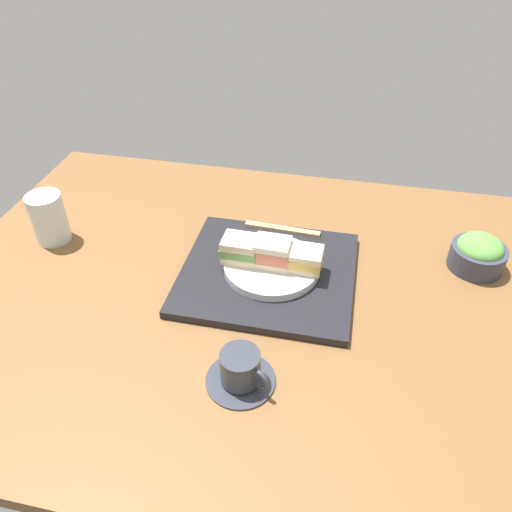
{
  "coord_description": "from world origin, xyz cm",
  "views": [
    {
      "loc": [
        -14.41,
        75.37,
        71.21
      ],
      "look_at": [
        2.67,
        -5.26,
        5.0
      ],
      "focal_mm": 35.06,
      "sensor_mm": 36.0,
      "label": 1
    }
  ],
  "objects_px": {
    "sandwich_far": "(240,249)",
    "drinking_glass": "(49,218)",
    "chopsticks_pair": "(282,229)",
    "salad_bowl": "(478,253)",
    "sandwich_near": "(304,259)",
    "sandwich_middle": "(272,252)",
    "coffee_cup": "(241,370)",
    "sandwich_plate": "(272,266)"
  },
  "relations": [
    {
      "from": "sandwich_far",
      "to": "drinking_glass",
      "type": "distance_m",
      "value": 0.46
    },
    {
      "from": "chopsticks_pair",
      "to": "drinking_glass",
      "type": "xyz_separation_m",
      "value": [
        0.53,
        0.12,
        0.04
      ]
    },
    {
      "from": "chopsticks_pair",
      "to": "drinking_glass",
      "type": "bearing_deg",
      "value": 12.93
    },
    {
      "from": "sandwich_far",
      "to": "salad_bowl",
      "type": "height_order",
      "value": "sandwich_far"
    },
    {
      "from": "salad_bowl",
      "to": "chopsticks_pair",
      "type": "relative_size",
      "value": 0.65
    },
    {
      "from": "sandwich_near",
      "to": "sandwich_middle",
      "type": "relative_size",
      "value": 0.98
    },
    {
      "from": "sandwich_far",
      "to": "drinking_glass",
      "type": "relative_size",
      "value": 0.68
    },
    {
      "from": "chopsticks_pair",
      "to": "coffee_cup",
      "type": "distance_m",
      "value": 0.43
    },
    {
      "from": "sandwich_plate",
      "to": "sandwich_near",
      "type": "xyz_separation_m",
      "value": [
        -0.07,
        -0.0,
        0.03
      ]
    },
    {
      "from": "salad_bowl",
      "to": "coffee_cup",
      "type": "xyz_separation_m",
      "value": [
        0.43,
        0.41,
        -0.01
      ]
    },
    {
      "from": "sandwich_middle",
      "to": "salad_bowl",
      "type": "distance_m",
      "value": 0.45
    },
    {
      "from": "sandwich_near",
      "to": "coffee_cup",
      "type": "bearing_deg",
      "value": 76.68
    },
    {
      "from": "sandwich_far",
      "to": "salad_bowl",
      "type": "distance_m",
      "value": 0.52
    },
    {
      "from": "salad_bowl",
      "to": "sandwich_middle",
      "type": "bearing_deg",
      "value": 15.8
    },
    {
      "from": "sandwich_near",
      "to": "sandwich_far",
      "type": "bearing_deg",
      "value": 0.37
    },
    {
      "from": "sandwich_near",
      "to": "sandwich_plate",
      "type": "bearing_deg",
      "value": 0.37
    },
    {
      "from": "sandwich_middle",
      "to": "sandwich_plate",
      "type": "bearing_deg",
      "value": 45.0
    },
    {
      "from": "sandwich_plate",
      "to": "drinking_glass",
      "type": "distance_m",
      "value": 0.53
    },
    {
      "from": "sandwich_middle",
      "to": "chopsticks_pair",
      "type": "relative_size",
      "value": 0.43
    },
    {
      "from": "coffee_cup",
      "to": "sandwich_middle",
      "type": "bearing_deg",
      "value": -89.98
    },
    {
      "from": "salad_bowl",
      "to": "sandwich_plate",
      "type": "bearing_deg",
      "value": 15.8
    },
    {
      "from": "sandwich_far",
      "to": "salad_bowl",
      "type": "bearing_deg",
      "value": -166.2
    },
    {
      "from": "sandwich_plate",
      "to": "chopsticks_pair",
      "type": "relative_size",
      "value": 1.13
    },
    {
      "from": "sandwich_near",
      "to": "salad_bowl",
      "type": "bearing_deg",
      "value": -161.52
    },
    {
      "from": "sandwich_plate",
      "to": "sandwich_middle",
      "type": "bearing_deg",
      "value": -135.0
    },
    {
      "from": "salad_bowl",
      "to": "drinking_glass",
      "type": "distance_m",
      "value": 0.97
    },
    {
      "from": "sandwich_plate",
      "to": "sandwich_far",
      "type": "height_order",
      "value": "sandwich_far"
    },
    {
      "from": "salad_bowl",
      "to": "drinking_glass",
      "type": "bearing_deg",
      "value": 5.78
    },
    {
      "from": "sandwich_middle",
      "to": "salad_bowl",
      "type": "bearing_deg",
      "value": -164.2
    },
    {
      "from": "chopsticks_pair",
      "to": "drinking_glass",
      "type": "height_order",
      "value": "drinking_glass"
    },
    {
      "from": "coffee_cup",
      "to": "drinking_glass",
      "type": "height_order",
      "value": "drinking_glass"
    },
    {
      "from": "sandwich_far",
      "to": "salad_bowl",
      "type": "relative_size",
      "value": 0.69
    },
    {
      "from": "coffee_cup",
      "to": "sandwich_far",
      "type": "bearing_deg",
      "value": -76.61
    },
    {
      "from": "sandwich_near",
      "to": "coffee_cup",
      "type": "distance_m",
      "value": 0.3
    },
    {
      "from": "sandwich_plate",
      "to": "sandwich_far",
      "type": "bearing_deg",
      "value": 0.37
    },
    {
      "from": "salad_bowl",
      "to": "drinking_glass",
      "type": "relative_size",
      "value": 0.99
    },
    {
      "from": "sandwich_middle",
      "to": "coffee_cup",
      "type": "bearing_deg",
      "value": 90.02
    },
    {
      "from": "sandwich_near",
      "to": "chopsticks_pair",
      "type": "xyz_separation_m",
      "value": [
        0.07,
        -0.15,
        -0.04
      ]
    },
    {
      "from": "sandwich_far",
      "to": "coffee_cup",
      "type": "distance_m",
      "value": 0.29
    },
    {
      "from": "salad_bowl",
      "to": "sandwich_far",
      "type": "bearing_deg",
      "value": 13.8
    },
    {
      "from": "sandwich_plate",
      "to": "sandwich_far",
      "type": "relative_size",
      "value": 2.54
    },
    {
      "from": "sandwich_plate",
      "to": "sandwich_middle",
      "type": "height_order",
      "value": "sandwich_middle"
    }
  ]
}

